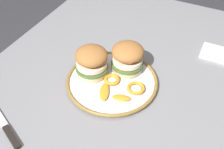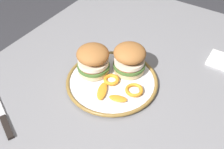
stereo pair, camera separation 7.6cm
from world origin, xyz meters
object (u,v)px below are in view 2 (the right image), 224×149
Objects in this scene: sandwich_half_right at (129,58)px; table_knife at (2,116)px; dining_table at (112,106)px; dinner_plate at (112,81)px; sandwich_half_left at (93,60)px.

table_knife is at bearing -30.90° from sandwich_half_right.
table_knife is (0.37, -0.22, -0.07)m from sandwich_half_right.
dining_table is at bearing 143.09° from table_knife.
sandwich_half_right reaches higher than dinner_plate.
sandwich_half_right is 0.72× the size of table_knife.
dinner_plate is 2.04× the size of sandwich_half_left.
dining_table is 0.19m from sandwich_half_left.
dinner_plate is 0.36m from table_knife.
table_knife is (0.30, -0.20, -0.01)m from dinner_plate.
sandwich_half_left is 0.12m from sandwich_half_right.
sandwich_half_left reaches higher than table_knife.
dining_table is 0.37m from table_knife.
dining_table is 0.11m from dinner_plate.
dinner_plate is 2.06× the size of sandwich_half_right.
sandwich_half_left is 0.33m from table_knife.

